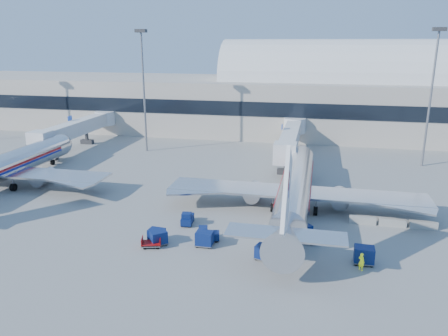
% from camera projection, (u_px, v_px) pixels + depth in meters
% --- Properties ---
extents(ground, '(260.00, 260.00, 0.00)m').
position_uv_depth(ground, '(208.00, 217.00, 52.59)').
color(ground, gray).
rests_on(ground, ground).
extents(terminal, '(170.00, 28.15, 21.00)m').
position_uv_depth(terminal, '(211.00, 97.00, 105.81)').
color(terminal, '#B2AA9E').
rests_on(terminal, ground).
extents(airliner_main, '(32.00, 37.26, 12.07)m').
position_uv_depth(airliner_main, '(295.00, 188.00, 53.94)').
color(airliner_main, silver).
rests_on(airliner_main, ground).
extents(airliner_mid, '(32.00, 37.26, 12.07)m').
position_uv_depth(airliner_mid, '(0.00, 168.00, 62.59)').
color(airliner_mid, silver).
rests_on(airliner_mid, ground).
extents(jetbridge_near, '(4.40, 27.50, 6.25)m').
position_uv_depth(jetbridge_near, '(291.00, 136.00, 78.84)').
color(jetbridge_near, silver).
rests_on(jetbridge_near, ground).
extents(jetbridge_mid, '(4.40, 27.50, 6.25)m').
position_uv_depth(jetbridge_mid, '(80.00, 127.00, 87.49)').
color(jetbridge_mid, silver).
rests_on(jetbridge_mid, ground).
extents(mast_west, '(2.00, 1.20, 22.60)m').
position_uv_depth(mast_west, '(143.00, 73.00, 80.75)').
color(mast_west, slate).
rests_on(mast_west, ground).
extents(mast_east, '(2.00, 1.20, 22.60)m').
position_uv_depth(mast_east, '(433.00, 78.00, 70.45)').
color(mast_east, slate).
rests_on(mast_east, ground).
extents(barrier_near, '(3.00, 0.55, 0.90)m').
position_uv_depth(barrier_near, '(363.00, 220.00, 50.63)').
color(barrier_near, '#9E9E96').
rests_on(barrier_near, ground).
extents(barrier_mid, '(3.00, 0.55, 0.90)m').
position_uv_depth(barrier_mid, '(393.00, 223.00, 49.95)').
color(barrier_mid, '#9E9E96').
rests_on(barrier_mid, ground).
extents(barrier_far, '(3.00, 0.55, 0.90)m').
position_uv_depth(barrier_far, '(423.00, 225.00, 49.27)').
color(barrier_far, '#9E9E96').
rests_on(barrier_far, ground).
extents(tug_lead, '(2.60, 1.71, 1.56)m').
position_uv_depth(tug_lead, '(207.00, 234.00, 46.29)').
color(tug_lead, '#0A1A50').
rests_on(tug_lead, ground).
extents(tug_right, '(2.51, 2.61, 1.58)m').
position_uv_depth(tug_right, '(309.00, 234.00, 46.28)').
color(tug_right, '#0A1A50').
rests_on(tug_right, ground).
extents(tug_left, '(1.47, 2.53, 1.57)m').
position_uv_depth(tug_left, '(187.00, 219.00, 50.41)').
color(tug_left, '#0A1A50').
rests_on(tug_left, ground).
extents(cart_train_a, '(1.82, 1.39, 1.60)m').
position_uv_depth(cart_train_a, '(205.00, 239.00, 44.97)').
color(cart_train_a, '#0A1A50').
rests_on(cart_train_a, ground).
extents(cart_train_b, '(2.16, 2.10, 1.51)m').
position_uv_depth(cart_train_b, '(159.00, 238.00, 45.30)').
color(cart_train_b, '#0A1A50').
rests_on(cart_train_b, ground).
extents(cart_train_c, '(1.83, 1.47, 1.51)m').
position_uv_depth(cart_train_c, '(157.00, 235.00, 45.82)').
color(cart_train_c, '#0A1A50').
rests_on(cart_train_c, ground).
extents(cart_solo_near, '(1.99, 1.73, 1.48)m').
position_uv_depth(cart_solo_near, '(264.00, 252.00, 42.18)').
color(cart_solo_near, '#0A1A50').
rests_on(cart_solo_near, ground).
extents(cart_solo_far, '(1.97, 1.52, 1.71)m').
position_uv_depth(cart_solo_far, '(364.00, 255.00, 41.39)').
color(cart_solo_far, '#0A1A50').
rests_on(cart_solo_far, ground).
extents(cart_open_red, '(2.27, 1.86, 0.53)m').
position_uv_depth(cart_open_red, '(152.00, 244.00, 44.88)').
color(cart_open_red, slate).
rests_on(cart_open_red, ground).
extents(ramp_worker, '(0.74, 0.73, 1.72)m').
position_uv_depth(ramp_worker, '(361.00, 262.00, 40.22)').
color(ramp_worker, '#C7EC18').
rests_on(ramp_worker, ground).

